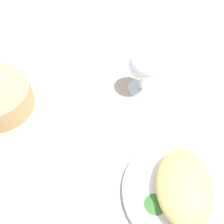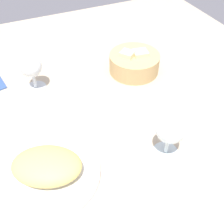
# 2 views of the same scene
# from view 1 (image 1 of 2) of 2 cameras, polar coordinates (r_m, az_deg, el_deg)

# --- Properties ---
(ground_plane) EXTENTS (1.40, 1.40, 0.02)m
(ground_plane) POSITION_cam_1_polar(r_m,az_deg,el_deg) (0.64, -4.89, -7.08)
(ground_plane) COLOR #BBAA8E
(plate) EXTENTS (0.23, 0.23, 0.01)m
(plate) POSITION_cam_1_polar(r_m,az_deg,el_deg) (0.59, 13.93, -15.62)
(plate) COLOR white
(plate) RESTS_ON ground_plane
(omelette) EXTENTS (0.19, 0.17, 0.05)m
(omelette) POSITION_cam_1_polar(r_m,az_deg,el_deg) (0.56, 14.59, -14.47)
(omelette) COLOR #D7C167
(omelette) RESTS_ON plate
(lettuce_garnish) EXTENTS (0.04, 0.04, 0.01)m
(lettuce_garnish) POSITION_cam_1_polar(r_m,az_deg,el_deg) (0.56, 8.82, -18.00)
(lettuce_garnish) COLOR #3D8033
(lettuce_garnish) RESTS_ON plate
(wine_glass_near) EXTENTS (0.07, 0.07, 0.12)m
(wine_glass_near) POSITION_cam_1_polar(r_m,az_deg,el_deg) (0.67, 6.33, 9.23)
(wine_glass_near) COLOR silver
(wine_glass_near) RESTS_ON ground_plane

